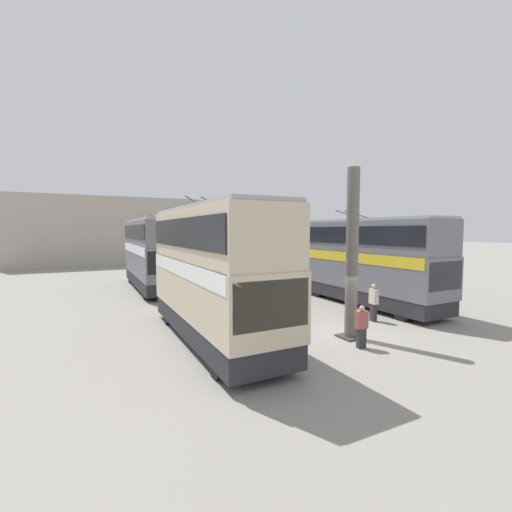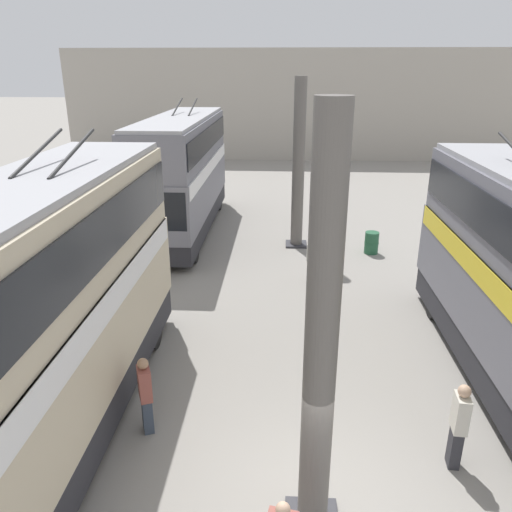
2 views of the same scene
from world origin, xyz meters
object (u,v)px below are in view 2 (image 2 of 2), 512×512
object	(u,v)px
bus_right_far	(182,168)
bus_right_near	(47,296)
person_by_right_row	(146,393)
person_by_left_row	(459,424)
oil_drum	(372,243)
person_aisle_midway	(313,260)

from	to	relation	value
bus_right_far	bus_right_near	bearing A→B (deg)	180.00
person_by_right_row	person_by_left_row	bearing A→B (deg)	151.62
bus_right_far	oil_drum	distance (m)	8.77
person_aisle_midway	oil_drum	bearing A→B (deg)	-54.81
bus_right_far	person_by_right_row	size ratio (longest dim) A/B	6.15
person_by_left_row	oil_drum	xyz separation A→B (m)	(11.53, -0.29, -0.51)
person_by_left_row	person_by_right_row	size ratio (longest dim) A/B	1.04
bus_right_far	person_by_right_row	world-z (taller)	bus_right_far
person_by_left_row	oil_drum	distance (m)	11.54
person_by_right_row	person_aisle_midway	bearing A→B (deg)	-137.92
person_by_left_row	person_aisle_midway	size ratio (longest dim) A/B	1.14
person_by_right_row	person_aisle_midway	world-z (taller)	person_by_right_row
person_by_right_row	bus_right_near	bearing A→B (deg)	-26.72
bus_right_near	person_aisle_midway	size ratio (longest dim) A/B	6.06
bus_right_near	person_aisle_midway	bearing A→B (deg)	-35.52
person_aisle_midway	oil_drum	world-z (taller)	person_aisle_midway
person_aisle_midway	person_by_right_row	bearing A→B (deg)	139.50
bus_right_near	person_by_left_row	distance (m)	8.05
bus_right_near	bus_right_far	size ratio (longest dim) A/B	0.90
person_by_left_row	oil_drum	world-z (taller)	person_by_left_row
person_aisle_midway	bus_right_far	bearing A→B (deg)	30.44
bus_right_near	person_by_left_row	size ratio (longest dim) A/B	5.33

